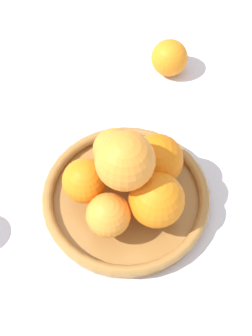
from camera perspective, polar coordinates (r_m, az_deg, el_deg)
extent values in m
plane|color=silver|center=(0.75, 0.00, -4.19)|extent=(4.00, 4.00, 0.00)
cylinder|color=#A57238|center=(0.74, 0.00, -3.93)|extent=(0.25, 0.25, 0.01)
torus|color=#A57238|center=(0.73, 0.00, -3.35)|extent=(0.26, 0.26, 0.02)
sphere|color=orange|center=(0.71, 3.78, 0.98)|extent=(0.08, 0.08, 0.08)
sphere|color=orange|center=(0.72, -1.38, 2.22)|extent=(0.07, 0.07, 0.07)
sphere|color=orange|center=(0.69, -5.05, -1.56)|extent=(0.07, 0.07, 0.07)
sphere|color=orange|center=(0.67, -2.16, -5.76)|extent=(0.06, 0.06, 0.06)
sphere|color=orange|center=(0.67, 3.76, -3.91)|extent=(0.08, 0.08, 0.08)
sphere|color=orange|center=(0.63, 0.17, 0.82)|extent=(0.08, 0.08, 0.08)
sphere|color=orange|center=(0.64, -0.76, 1.10)|extent=(0.07, 0.07, 0.07)
sphere|color=orange|center=(0.90, 5.32, 13.22)|extent=(0.07, 0.07, 0.07)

